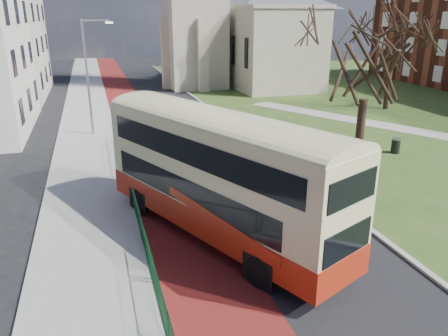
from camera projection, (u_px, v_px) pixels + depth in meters
name	position (u px, v px, depth m)	size (l,w,h in m)	color
ground	(221.00, 242.00, 17.01)	(160.00, 160.00, 0.00)	black
road_carriageway	(170.00, 124.00, 35.48)	(9.00, 120.00, 0.01)	black
bus_lane	(136.00, 126.00, 34.75)	(3.40, 120.00, 0.01)	#591414
pavement_west	(86.00, 129.00, 33.69)	(4.00, 120.00, 0.12)	gray
kerb_west	(113.00, 127.00, 34.24)	(0.25, 120.00, 0.13)	#999993
kerb_east	(217.00, 114.00, 38.52)	(0.25, 80.00, 0.13)	#999993
grass_green	(407.00, 103.00, 43.95)	(40.00, 80.00, 0.04)	#2C4819
footpath	(448.00, 137.00, 31.47)	(2.20, 36.00, 0.03)	#9E998C
pedestrian_railing	(133.00, 199.00, 19.63)	(0.07, 24.00, 1.12)	#0D3C1F
streetlamp	(89.00, 72.00, 30.56)	(2.13, 0.18, 8.00)	gray
bus	(218.00, 170.00, 16.59)	(7.26, 11.71, 4.86)	#9E220E
winter_tree_near	(369.00, 47.00, 24.21)	(7.62, 7.62, 9.63)	black
winter_tree_far	(394.00, 37.00, 38.88)	(6.96, 6.96, 9.35)	black
litter_bin	(396.00, 146.00, 27.70)	(0.65, 0.65, 0.94)	black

